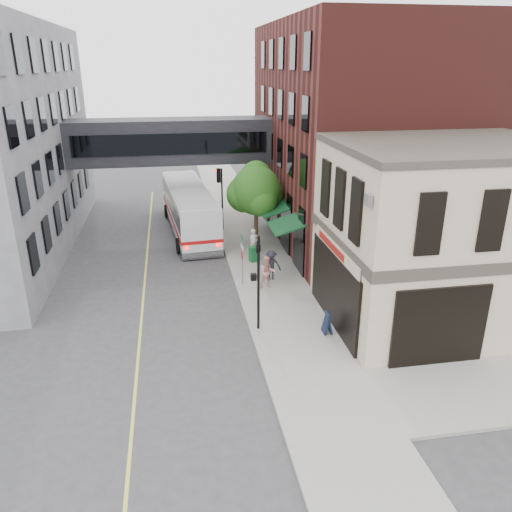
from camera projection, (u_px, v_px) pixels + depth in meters
name	position (u px, v px, depth m)	size (l,w,h in m)	color
ground	(257.00, 355.00, 21.23)	(120.00, 120.00, 0.00)	#38383A
sidewalk_main	(251.00, 242.00, 34.38)	(4.00, 60.00, 0.15)	gray
corner_building	(441.00, 235.00, 22.97)	(10.19, 8.12, 8.45)	#C7AF98
brick_building	(363.00, 135.00, 34.06)	(13.76, 18.00, 14.00)	#481B16
skyway_bridge	(171.00, 141.00, 34.94)	(14.00, 3.18, 3.00)	black
traffic_signal_near	(258.00, 272.00, 22.05)	(0.44, 0.22, 4.60)	black
traffic_signal_far	(220.00, 187.00, 35.68)	(0.53, 0.28, 4.50)	black
street_sign_pole	(242.00, 254.00, 27.03)	(0.08, 0.75, 3.00)	gray
street_tree	(255.00, 190.00, 32.31)	(3.80, 3.20, 5.60)	#382619
lane_marking	(146.00, 272.00, 29.62)	(0.12, 40.00, 0.01)	#D8CC4C
bus	(189.00, 207.00, 36.16)	(3.76, 12.26, 3.25)	silver
pedestrian_a	(254.00, 242.00, 31.54)	(0.63, 0.41, 1.73)	silver
pedestrian_b	(267.00, 272.00, 26.89)	(0.88, 0.69, 1.82)	#DA918D
pedestrian_c	(271.00, 265.00, 28.01)	(1.11, 0.64, 1.72)	black
newspaper_box	(253.00, 254.00, 30.71)	(0.47, 0.42, 0.94)	#14592C
sandwich_board	(327.00, 323.00, 22.53)	(0.36, 0.57, 1.01)	black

